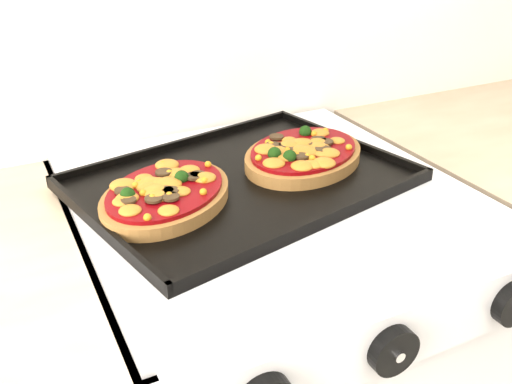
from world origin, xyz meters
TOP-DOWN VIEW (x-y plane):
  - control_panel at (-0.02, 1.39)m, footprint 0.60×0.02m
  - knob_center at (-0.03, 1.37)m, footprint 0.06×0.02m
  - baking_tray at (-0.05, 1.73)m, footprint 0.56×0.47m
  - pizza_left at (-0.19, 1.71)m, footprint 0.28×0.28m
  - pizza_right at (0.07, 1.75)m, footprint 0.29×0.27m

SIDE VIEW (x-z plane):
  - control_panel at x=-0.02m, z-range 0.81..0.90m
  - knob_center at x=-0.03m, z-range 0.82..0.89m
  - baking_tray at x=-0.05m, z-range 0.91..0.93m
  - pizza_left at x=-0.19m, z-range 0.92..0.95m
  - pizza_right at x=0.07m, z-range 0.92..0.95m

